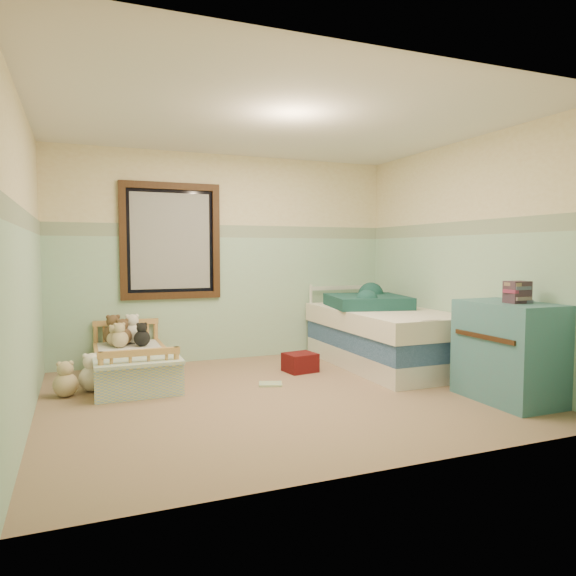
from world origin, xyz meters
name	(u,v)px	position (x,y,z in m)	size (l,w,h in m)	color
floor	(281,396)	(0.00, 0.00, -0.01)	(4.20, 3.60, 0.02)	#896C53
ceiling	(281,119)	(0.00, 0.00, 2.51)	(4.20, 3.60, 0.02)	silver
wall_back	(228,258)	(0.00, 1.80, 1.25)	(4.20, 0.04, 2.50)	beige
wall_front	(390,265)	(0.00, -1.80, 1.25)	(4.20, 0.04, 2.50)	beige
wall_left	(24,262)	(-2.10, 0.00, 1.25)	(0.04, 3.60, 2.50)	beige
wall_right	(465,259)	(2.10, 0.00, 1.25)	(0.04, 3.60, 2.50)	beige
wainscot_mint	(229,298)	(0.00, 1.79, 0.75)	(4.20, 0.01, 1.50)	#A0CEAE
border_strip	(228,231)	(0.00, 1.79, 1.57)	(4.20, 0.01, 0.15)	#54765C
window_frame	(171,241)	(-0.70, 1.76, 1.45)	(1.16, 0.06, 1.36)	black
window_blinds	(171,241)	(-0.70, 1.77, 1.45)	(0.92, 0.01, 1.12)	#B0B0AE
toddler_bed_frame	(133,372)	(-1.23, 1.05, 0.09)	(0.72, 1.44, 0.19)	#BB7B41
toddler_mattress	(132,357)	(-1.23, 1.05, 0.25)	(0.66, 1.38, 0.12)	white
patchwork_quilt	(137,359)	(-1.23, 0.60, 0.32)	(0.78, 0.72, 0.03)	#87B0DD
plush_bed_brown	(113,335)	(-1.38, 1.55, 0.42)	(0.22, 0.22, 0.22)	brown
plush_bed_white	(132,334)	(-1.18, 1.55, 0.42)	(0.22, 0.22, 0.22)	white
plush_bed_tan	(120,339)	(-1.33, 1.33, 0.40)	(0.18, 0.18, 0.18)	#D0B585
plush_bed_dark	(142,338)	(-1.10, 1.33, 0.39)	(0.17, 0.17, 0.17)	black
plush_floor_cream	(92,378)	(-1.62, 0.79, 0.12)	(0.25, 0.25, 0.25)	white
plush_floor_tan	(66,385)	(-1.85, 0.68, 0.11)	(0.22, 0.22, 0.22)	#D0B585
twin_bed_frame	(383,357)	(1.55, 0.70, 0.11)	(1.02, 2.04, 0.22)	white
twin_boxspring	(384,338)	(1.55, 0.70, 0.33)	(1.02, 2.04, 0.22)	navy
twin_mattress	(384,319)	(1.55, 0.70, 0.55)	(1.06, 2.08, 0.22)	white
teal_blanket	(367,301)	(1.50, 1.00, 0.73)	(0.87, 0.92, 0.14)	#153C39
dresser	(508,352)	(1.81, -0.92, 0.44)	(0.55, 0.88, 0.88)	teal
book_stack	(517,292)	(1.81, -1.00, 0.98)	(0.19, 0.15, 0.19)	brown
red_pillow	(300,362)	(0.54, 0.80, 0.10)	(0.33, 0.29, 0.21)	maroon
floor_book	(271,384)	(0.03, 0.37, 0.01)	(0.23, 0.18, 0.02)	#FCDF55
extra_plush_0	(123,336)	(-1.29, 1.45, 0.41)	(0.20, 0.20, 0.20)	brown
extra_plush_1	(114,339)	(-1.37, 1.46, 0.38)	(0.16, 0.16, 0.16)	#D0B585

